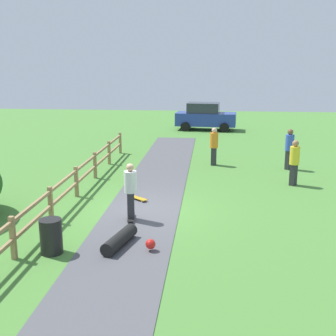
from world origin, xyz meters
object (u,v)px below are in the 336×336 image
Objects in this scene: skateboard_loose at (138,198)px; bystander_blue at (289,147)px; skater_riding at (131,189)px; parked_car_blue at (205,116)px; bystander_orange at (214,144)px; bystander_yellow at (294,160)px; skater_fallen at (122,240)px; trash_bin at (51,236)px.

bystander_blue reaches higher than skateboard_loose.
skater_riding is 18.65m from parked_car_blue.
bystander_orange is at bearing 71.63° from skater_riding.
bystander_yellow reaches higher than bystander_orange.
skater_riding is 2.16m from skater_fallen.
bystander_yellow is 2.66m from bystander_blue.
skateboard_loose is 0.42× the size of bystander_yellow.
bystander_blue is (7.46, 9.66, 0.57)m from trash_bin.
trash_bin is 1.80m from skater_fallen.
parked_car_blue is at bearing 80.45° from trash_bin.
skater_riding is 8.05m from bystander_orange.
parked_car_blue is at bearing 83.94° from skater_riding.
skater_fallen is 0.86× the size of bystander_yellow.
parked_car_blue is at bearing 108.93° from bystander_blue.
bystander_blue is (3.35, -0.51, 0.04)m from bystander_orange.
trash_bin is at bearing -121.92° from skater_riding.
skater_riding reaches higher than skateboard_loose.
skater_riding reaches higher than trash_bin.
parked_car_blue reaches higher than skateboard_loose.
skater_fallen is 0.84× the size of bystander_blue.
skateboard_loose is 16.75m from parked_car_blue.
bystander_yellow is at bearing 38.52° from skater_riding.
skater_fallen is 20.64m from parked_car_blue.
skater_riding is 9.24m from bystander_blue.
bystander_orange is (4.11, 10.17, 0.53)m from trash_bin.
parked_car_blue is (-0.57, 10.90, -0.02)m from bystander_orange.
skater_riding is at bearing 58.08° from trash_bin.
skateboard_loose is at bearing 71.94° from trash_bin.
trash_bin is 1.20× the size of skateboard_loose.
bystander_blue reaches higher than trash_bin.
bystander_yellow reaches higher than trash_bin.
skateboard_loose is 6.34m from bystander_yellow.
trash_bin is at bearing -127.69° from bystander_blue.
bystander_yellow reaches higher than skater_riding.
bystander_yellow is (5.75, 2.53, 0.90)m from skateboard_loose.
bystander_orange is 0.41× the size of parked_car_blue.
bystander_yellow is 0.41× the size of parked_car_blue.
skateboard_loose is (-0.12, 1.95, -0.91)m from skater_riding.
bystander_yellow is at bearing 44.21° from trash_bin.
skater_fallen is at bearing -95.13° from parked_car_blue.
skater_fallen is at bearing -104.03° from bystander_orange.
skater_riding is at bearing -129.54° from bystander_blue.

